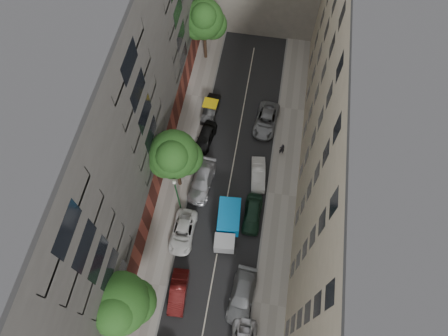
% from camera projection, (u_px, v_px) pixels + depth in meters
% --- Properties ---
extents(ground, '(120.00, 120.00, 0.00)m').
position_uv_depth(ground, '(229.00, 187.00, 41.55)').
color(ground, '#4C4C49').
rests_on(ground, ground).
extents(road_surface, '(8.00, 44.00, 0.02)m').
position_uv_depth(road_surface, '(229.00, 187.00, 41.55)').
color(road_surface, black).
rests_on(road_surface, ground).
extents(sidewalk_left, '(3.00, 44.00, 0.15)m').
position_uv_depth(sidewalk_left, '(178.00, 179.00, 41.92)').
color(sidewalk_left, gray).
rests_on(sidewalk_left, ground).
extents(sidewalk_right, '(3.00, 44.00, 0.15)m').
position_uv_depth(sidewalk_right, '(282.00, 195.00, 41.06)').
color(sidewalk_right, gray).
rests_on(sidewalk_right, ground).
extents(building_left, '(8.00, 44.00, 20.00)m').
position_uv_depth(building_left, '(102.00, 117.00, 33.57)').
color(building_left, '#484643').
rests_on(building_left, ground).
extents(building_right, '(8.00, 44.00, 20.00)m').
position_uv_depth(building_right, '(366.00, 155.00, 31.85)').
color(building_right, '#B7A88E').
rests_on(building_right, ground).
extents(tarp_truck, '(2.38, 5.24, 2.36)m').
position_uv_depth(tarp_truck, '(228.00, 225.00, 38.25)').
color(tarp_truck, black).
rests_on(tarp_truck, ground).
extents(car_left_1, '(1.70, 4.23, 1.37)m').
position_uv_depth(car_left_1, '(178.00, 292.00, 35.92)').
color(car_left_1, '#490F0E').
rests_on(car_left_1, ground).
extents(car_left_2, '(2.18, 4.71, 1.31)m').
position_uv_depth(car_left_2, '(183.00, 232.00, 38.58)').
color(car_left_2, silver).
rests_on(car_left_2, ground).
extents(car_left_3, '(2.47, 5.31, 1.50)m').
position_uv_depth(car_left_3, '(202.00, 181.00, 41.02)').
color(car_left_3, '#B1B1B6').
rests_on(car_left_3, ground).
extents(car_left_4, '(2.25, 4.26, 1.38)m').
position_uv_depth(car_left_4, '(205.00, 137.00, 43.63)').
color(car_left_4, black).
rests_on(car_left_4, ground).
extents(car_left_5, '(1.70, 4.21, 1.36)m').
position_uv_depth(car_left_5, '(211.00, 109.00, 45.38)').
color(car_left_5, black).
rests_on(car_left_5, ground).
extents(car_right_1, '(2.46, 5.28, 1.49)m').
position_uv_depth(car_right_1, '(242.00, 296.00, 35.69)').
color(car_right_1, slate).
rests_on(car_right_1, ground).
extents(car_right_2, '(1.74, 4.32, 1.47)m').
position_uv_depth(car_right_2, '(252.00, 214.00, 39.37)').
color(car_right_2, '#153020').
rests_on(car_right_2, ground).
extents(car_right_3, '(1.91, 4.21, 1.34)m').
position_uv_depth(car_right_3, '(258.00, 175.00, 41.48)').
color(car_right_3, silver).
rests_on(car_right_3, ground).
extents(car_right_4, '(2.80, 5.27, 1.41)m').
position_uv_depth(car_right_4, '(266.00, 120.00, 44.62)').
color(car_right_4, slate).
rests_on(car_right_4, ground).
extents(tree_near, '(5.19, 4.90, 8.33)m').
position_uv_depth(tree_near, '(120.00, 305.00, 30.58)').
color(tree_near, '#382619').
rests_on(tree_near, sidewalk_left).
extents(tree_mid, '(4.92, 4.58, 8.69)m').
position_uv_depth(tree_mid, '(174.00, 156.00, 36.28)').
color(tree_mid, '#382619').
rests_on(tree_mid, sidewalk_left).
extents(tree_far, '(4.88, 4.54, 8.44)m').
position_uv_depth(tree_far, '(204.00, 21.00, 44.64)').
color(tree_far, '#382619').
rests_on(tree_far, sidewalk_left).
extents(lamp_post, '(0.36, 0.36, 6.09)m').
position_uv_depth(lamp_post, '(177.00, 192.00, 36.96)').
color(lamp_post, '#195829').
rests_on(lamp_post, sidewalk_left).
extents(pedestrian, '(0.70, 0.56, 1.66)m').
position_uv_depth(pedestrian, '(282.00, 149.00, 42.57)').
color(pedestrian, black).
rests_on(pedestrian, sidewalk_right).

